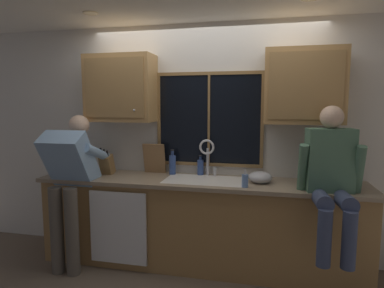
% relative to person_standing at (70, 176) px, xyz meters
% --- Properties ---
extents(back_wall, '(5.68, 0.12, 2.55)m').
position_rel_person_standing_xyz_m(back_wall, '(1.26, 0.68, 0.31)').
color(back_wall, silver).
rests_on(back_wall, floor).
extents(ceiling_downlight_left, '(0.14, 0.14, 0.01)m').
position_rel_person_standing_xyz_m(ceiling_downlight_left, '(0.28, 0.02, 1.58)').
color(ceiling_downlight_left, '#FFEAB2').
extents(window_glass, '(1.10, 0.02, 0.95)m').
position_rel_person_standing_xyz_m(window_glass, '(1.32, 0.62, 0.56)').
color(window_glass, black).
extents(window_frame_top, '(1.17, 0.02, 0.04)m').
position_rel_person_standing_xyz_m(window_frame_top, '(1.32, 0.61, 1.05)').
color(window_frame_top, olive).
extents(window_frame_bottom, '(1.17, 0.02, 0.04)m').
position_rel_person_standing_xyz_m(window_frame_bottom, '(1.32, 0.61, 0.07)').
color(window_frame_bottom, olive).
extents(window_frame_left, '(0.03, 0.02, 0.95)m').
position_rel_person_standing_xyz_m(window_frame_left, '(0.75, 0.61, 0.56)').
color(window_frame_left, olive).
extents(window_frame_right, '(0.03, 0.02, 0.95)m').
position_rel_person_standing_xyz_m(window_frame_right, '(1.89, 0.61, 0.56)').
color(window_frame_right, olive).
extents(window_mullion_center, '(0.02, 0.02, 0.95)m').
position_rel_person_standing_xyz_m(window_mullion_center, '(1.32, 0.60, 0.56)').
color(window_mullion_center, olive).
extents(lower_cabinet_run, '(3.28, 0.58, 0.88)m').
position_rel_person_standing_xyz_m(lower_cabinet_run, '(1.26, 0.33, -0.53)').
color(lower_cabinet_run, '#A07744').
rests_on(lower_cabinet_run, floor).
extents(countertop, '(3.34, 0.62, 0.04)m').
position_rel_person_standing_xyz_m(countertop, '(1.26, 0.31, -0.07)').
color(countertop, gray).
rests_on(countertop, lower_cabinet_run).
extents(dishwasher_front, '(0.60, 0.02, 0.74)m').
position_rel_person_standing_xyz_m(dishwasher_front, '(0.50, 0.02, -0.51)').
color(dishwasher_front, white).
extents(upper_cabinet_left, '(0.74, 0.36, 0.72)m').
position_rel_person_standing_xyz_m(upper_cabinet_left, '(0.37, 0.45, 0.89)').
color(upper_cabinet_left, '#B2844C').
extents(upper_cabinet_right, '(0.74, 0.36, 0.72)m').
position_rel_person_standing_xyz_m(upper_cabinet_right, '(2.27, 0.45, 0.89)').
color(upper_cabinet_right, '#B2844C').
extents(sink, '(0.80, 0.46, 0.21)m').
position_rel_person_standing_xyz_m(sink, '(1.32, 0.32, -0.15)').
color(sink, white).
rests_on(sink, lower_cabinet_run).
extents(faucet, '(0.18, 0.09, 0.40)m').
position_rel_person_standing_xyz_m(faucet, '(1.33, 0.50, 0.21)').
color(faucet, silver).
rests_on(faucet, countertop).
extents(person_standing, '(0.53, 0.68, 1.58)m').
position_rel_person_standing_xyz_m(person_standing, '(0.00, 0.00, 0.00)').
color(person_standing, '#595147').
rests_on(person_standing, floor).
extents(person_sitting_on_counter, '(0.54, 0.62, 1.26)m').
position_rel_person_standing_xyz_m(person_sitting_on_counter, '(2.48, 0.05, 0.14)').
color(person_sitting_on_counter, '#384260').
rests_on(person_sitting_on_counter, countertop).
extents(knife_block, '(0.12, 0.18, 0.32)m').
position_rel_person_standing_xyz_m(knife_block, '(0.22, 0.37, 0.06)').
color(knife_block, olive).
rests_on(knife_block, countertop).
extents(cutting_board, '(0.25, 0.09, 0.34)m').
position_rel_person_standing_xyz_m(cutting_board, '(0.71, 0.54, 0.12)').
color(cutting_board, '#997047').
rests_on(cutting_board, countertop).
extents(mixing_bowl, '(0.23, 0.23, 0.12)m').
position_rel_person_standing_xyz_m(mixing_bowl, '(1.88, 0.34, 0.01)').
color(mixing_bowl, '#B7B7BC').
rests_on(mixing_bowl, countertop).
extents(soap_dispenser, '(0.06, 0.07, 0.17)m').
position_rel_person_standing_xyz_m(soap_dispenser, '(1.75, 0.12, 0.02)').
color(soap_dispenser, '#668CCC').
rests_on(soap_dispenser, countertop).
extents(bottle_green_glass, '(0.07, 0.07, 0.28)m').
position_rel_person_standing_xyz_m(bottle_green_glass, '(0.93, 0.52, 0.07)').
color(bottle_green_glass, '#334C8C').
rests_on(bottle_green_glass, countertop).
extents(bottle_tall_clear, '(0.07, 0.07, 0.22)m').
position_rel_person_standing_xyz_m(bottle_tall_clear, '(1.24, 0.56, 0.04)').
color(bottle_tall_clear, '#334C8C').
rests_on(bottle_tall_clear, countertop).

